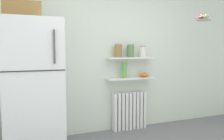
{
  "coord_description": "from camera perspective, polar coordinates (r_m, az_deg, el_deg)",
  "views": [
    {
      "loc": [
        -1.25,
        -1.41,
        1.33
      ],
      "look_at": [
        -0.1,
        1.6,
        1.05
      ],
      "focal_mm": 35.48,
      "sensor_mm": 36.0,
      "label": 1
    }
  ],
  "objects": [
    {
      "name": "wall_shelf_upper",
      "position": [
        3.66,
        4.81,
        3.12
      ],
      "size": [
        0.8,
        0.22,
        0.02
      ],
      "primitive_type": "cube",
      "color": "white"
    },
    {
      "name": "radiator",
      "position": [
        3.82,
        4.51,
        -10.41
      ],
      "size": [
        0.59,
        0.12,
        0.63
      ],
      "color": "white",
      "rests_on": "ground_plane"
    },
    {
      "name": "hanging_fruit_basket",
      "position": [
        3.89,
        22.63,
        12.32
      ],
      "size": [
        0.29,
        0.29,
        0.1
      ],
      "color": "#B2B2B7"
    },
    {
      "name": "vase",
      "position": [
        3.62,
        3.18,
        -0.02
      ],
      "size": [
        0.08,
        0.08,
        0.26
      ],
      "primitive_type": "cylinder",
      "color": "#66A84C",
      "rests_on": "wall_shelf_lower"
    },
    {
      "name": "storage_jar_1",
      "position": [
        3.66,
        4.82,
        4.97
      ],
      "size": [
        0.11,
        0.11,
        0.22
      ],
      "color": "#5B7F4C",
      "rests_on": "wall_shelf_upper"
    },
    {
      "name": "storage_jar_2",
      "position": [
        3.76,
        7.88,
        4.74
      ],
      "size": [
        0.11,
        0.11,
        0.19
      ],
      "color": "silver",
      "rests_on": "wall_shelf_upper"
    },
    {
      "name": "wall_shelf_lower",
      "position": [
        3.69,
        4.77,
        -2.14
      ],
      "size": [
        0.8,
        0.22,
        0.02
      ],
      "primitive_type": "cube",
      "color": "white"
    },
    {
      "name": "storage_jar_0",
      "position": [
        3.57,
        1.61,
        5.02
      ],
      "size": [
        0.12,
        0.12,
        0.22
      ],
      "color": "olive",
      "rests_on": "wall_shelf_upper"
    },
    {
      "name": "shelf_bowl",
      "position": [
        3.8,
        8.29,
        -1.21
      ],
      "size": [
        0.16,
        0.16,
        0.07
      ],
      "primitive_type": "ellipsoid",
      "color": "orange",
      "rests_on": "wall_shelf_lower"
    },
    {
      "name": "refrigerator",
      "position": [
        3.08,
        -19.59,
        -3.19
      ],
      "size": [
        0.72,
        0.74,
        1.92
      ],
      "color": "silver",
      "rests_on": "ground_plane"
    },
    {
      "name": "back_wall",
      "position": [
        3.68,
        -1.0,
        4.5
      ],
      "size": [
        7.04,
        0.1,
        2.6
      ],
      "primitive_type": "cube",
      "color": "silver",
      "rests_on": "ground_plane"
    }
  ]
}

